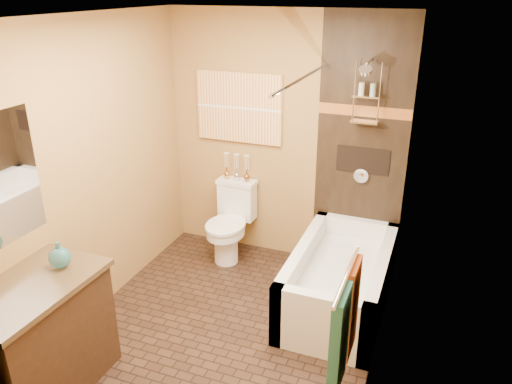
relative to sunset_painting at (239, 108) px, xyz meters
The scene contains 22 objects.
floor 2.19m from the sunset_painting, 72.60° to the right, with size 3.00×3.00×0.00m, color black.
wall_left 1.68m from the sunset_painting, 116.57° to the right, with size 0.02×3.00×2.50m, color olive.
wall_right 2.24m from the sunset_painting, 41.58° to the right, with size 0.02×3.00×2.50m, color olive.
wall_back 0.55m from the sunset_painting, ahead, with size 2.40×0.02×2.50m, color olive.
wall_front 3.03m from the sunset_painting, 81.17° to the right, with size 2.40×0.02×2.50m, color olive.
ceiling 1.81m from the sunset_painting, 72.60° to the right, with size 3.00×3.00×0.00m, color silver.
alcove_tile_back 1.27m from the sunset_painting, ahead, with size 0.85×0.01×2.50m, color black.
alcove_tile_right 1.83m from the sunset_painting, 23.72° to the right, with size 0.01×1.50×2.50m, color black.
mosaic_band_back 1.24m from the sunset_painting, ahead, with size 0.85×0.01×0.10m, color brown.
mosaic_band_right 1.79m from the sunset_painting, 23.85° to the right, with size 0.01×1.50×0.10m, color brown.
alcove_niche 1.32m from the sunset_painting, ahead, with size 0.50×0.01×0.25m, color black.
shower_fixtures 1.27m from the sunset_painting, ahead, with size 0.24×0.33×1.16m.
curtain_rod 1.22m from the sunset_painting, 40.06° to the right, with size 0.03×0.03×1.55m, color silver.
towel_bar 3.00m from the sunset_painting, 57.44° to the right, with size 0.02×0.02×0.55m, color silver.
towel_teal 3.13m from the sunset_painting, 58.57° to the right, with size 0.05×0.22×0.52m, color #1F5F69.
towel_rust 2.92m from the sunset_painting, 55.89° to the right, with size 0.05×0.22×0.52m, color #953B1B.
sunset_painting is the anchor object (origin of this frame).
bathtub 1.97m from the sunset_painting, 29.87° to the right, with size 0.80×1.50×0.55m.
toilet 1.17m from the sunset_painting, 90.00° to the right, with size 0.41×0.61×0.80m.
vanity 2.75m from the sunset_painting, 100.58° to the right, with size 0.63×1.00×0.87m.
teal_bottle 2.33m from the sunset_painting, 100.56° to the right, with size 0.15×0.15×0.24m, color #29707C, non-canonical shape.
bud_vases 0.60m from the sunset_painting, 90.00° to the right, with size 0.28×0.06×0.28m.
Camera 1 is at (1.47, -3.04, 2.70)m, focal length 35.00 mm.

